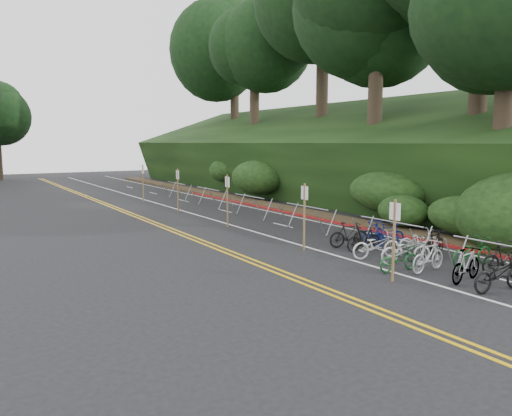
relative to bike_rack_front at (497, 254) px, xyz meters
The scene contains 11 objects.
ground 3.12m from the bike_rack_front, 152.46° to the left, with size 120.00×120.00×0.00m, color black.
road_markings 11.70m from the bike_rack_front, 100.06° to the left, with size 7.47×80.00×0.01m.
red_curb 13.75m from the bike_rack_front, 77.25° to the left, with size 0.25×28.00×0.10m, color maroon.
embankment 22.94m from the bike_rack_front, 63.26° to the left, with size 14.30×48.14×9.11m.
tree_cluster 26.79m from the bike_rack_front, 73.17° to the left, with size 32.69×54.24×18.82m.
bike_rack_front is the anchor object (origin of this frame).
bike_racks_rest 14.40m from the bike_rack_front, 88.69° to the left, with size 1.14×23.00×1.17m.
signpost_near 3.00m from the bike_rack_front, 146.26° to the left, with size 0.08×0.40×2.40m.
signposts_rest 15.54m from the bike_rack_front, 97.66° to the left, with size 0.08×18.40×2.50m.
bike_front 2.78m from the bike_rack_front, 121.33° to the left, with size 1.54×0.54×0.81m, color #144C1E.
bike_valet 2.04m from the bike_rack_front, 83.38° to the left, with size 3.23×9.33×1.09m.
Camera 1 is at (-10.54, -9.66, 4.02)m, focal length 35.00 mm.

